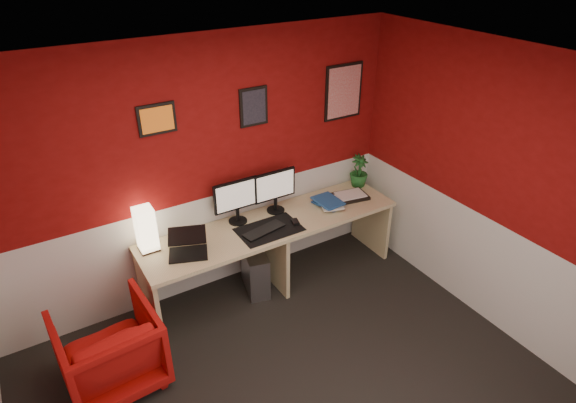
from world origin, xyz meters
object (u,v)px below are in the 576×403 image
object	(u,v)px
pc_tower	(255,270)
armchair	(110,349)
monitor_left	(236,195)
shoji_lamp	(146,230)
laptop	(187,244)
monitor_right	(275,185)
potted_plant	(359,171)
zen_tray	(350,196)
desk	(273,254)

from	to	relation	value
pc_tower	armchair	size ratio (longest dim) A/B	0.60
monitor_left	pc_tower	xyz separation A→B (m)	(0.07, -0.18, -0.80)
shoji_lamp	armchair	world-z (taller)	shoji_lamp
laptop	armchair	size ratio (longest dim) A/B	0.44
laptop	monitor_right	bearing A→B (deg)	35.01
shoji_lamp	laptop	distance (m)	0.38
laptop	armchair	xyz separation A→B (m)	(-0.83, -0.34, -0.50)
potted_plant	monitor_left	bearing A→B (deg)	179.66
laptop	zen_tray	world-z (taller)	laptop
zen_tray	monitor_left	bearing A→B (deg)	171.45
shoji_lamp	monitor_right	distance (m)	1.30
zen_tray	potted_plant	xyz separation A→B (m)	(0.24, 0.18, 0.16)
monitor_right	armchair	xyz separation A→B (m)	(-1.86, -0.59, -0.68)
laptop	monitor_left	size ratio (longest dim) A/B	0.57
monitor_left	desk	bearing A→B (deg)	-35.74
shoji_lamp	desk	bearing A→B (deg)	-9.14
pc_tower	armchair	distance (m)	1.58
laptop	zen_tray	size ratio (longest dim) A/B	0.94
desk	laptop	world-z (taller)	laptop
monitor_right	laptop	bearing A→B (deg)	-165.97
laptop	zen_tray	distance (m)	1.85
monitor_left	monitor_right	bearing A→B (deg)	-1.67
desk	monitor_left	size ratio (longest dim) A/B	4.48
potted_plant	shoji_lamp	bearing A→B (deg)	-179.94
laptop	pc_tower	bearing A→B (deg)	28.73
monitor_left	zen_tray	world-z (taller)	monitor_left
laptop	monitor_right	size ratio (longest dim) A/B	0.57
desk	potted_plant	xyz separation A→B (m)	(1.20, 0.19, 0.54)
potted_plant	pc_tower	bearing A→B (deg)	-173.18
monitor_right	armchair	distance (m)	2.06
potted_plant	pc_tower	distance (m)	1.56
desk	monitor_right	bearing A→B (deg)	52.22
desk	laptop	distance (m)	1.01
monitor_left	laptop	bearing A→B (deg)	-156.29
shoji_lamp	laptop	world-z (taller)	shoji_lamp
armchair	shoji_lamp	bearing A→B (deg)	-136.89
shoji_lamp	potted_plant	world-z (taller)	shoji_lamp
potted_plant	armchair	world-z (taller)	potted_plant
monitor_left	monitor_right	world-z (taller)	same
laptop	potted_plant	xyz separation A→B (m)	(2.09, 0.26, 0.07)
zen_tray	potted_plant	size ratio (longest dim) A/B	0.99
shoji_lamp	potted_plant	distance (m)	2.35
armchair	pc_tower	bearing A→B (deg)	-167.89
monitor_right	shoji_lamp	bearing A→B (deg)	179.95
potted_plant	laptop	bearing A→B (deg)	-172.87
potted_plant	pc_tower	size ratio (longest dim) A/B	0.79
laptop	desk	bearing A→B (deg)	25.67
desk	monitor_left	distance (m)	0.74
shoji_lamp	pc_tower	bearing A→B (deg)	-9.78
shoji_lamp	laptop	size ratio (longest dim) A/B	1.21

